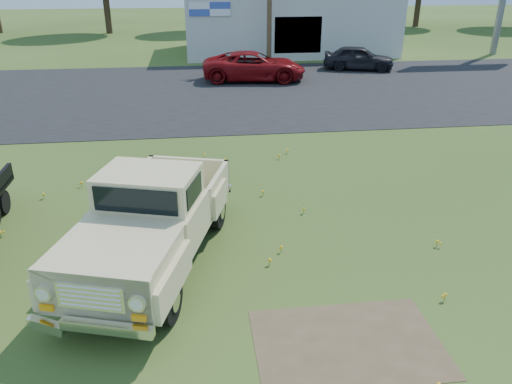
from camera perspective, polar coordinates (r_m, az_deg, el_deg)
ground at (r=10.64m, az=-2.12°, el=-6.96°), size 140.00×140.00×0.00m
asphalt_lot at (r=24.70m, az=-5.42°, el=11.32°), size 90.00×14.00×0.02m
dirt_patch_a at (r=8.51m, az=10.43°, el=-16.65°), size 3.00×2.00×0.01m
dirt_patch_b at (r=13.78m, az=-11.80°, el=0.16°), size 2.20×1.60×0.01m
commercial_building at (r=36.84m, az=3.53°, el=18.97°), size 14.20×8.20×4.15m
vintage_pickup_truck at (r=10.01m, az=-11.81°, el=-2.98°), size 3.70×5.98×2.03m
red_pickup at (r=27.01m, az=-0.21°, el=14.16°), size 5.60×3.07×1.49m
dark_sedan at (r=30.59m, az=11.64°, el=14.77°), size 4.31×2.68×1.37m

